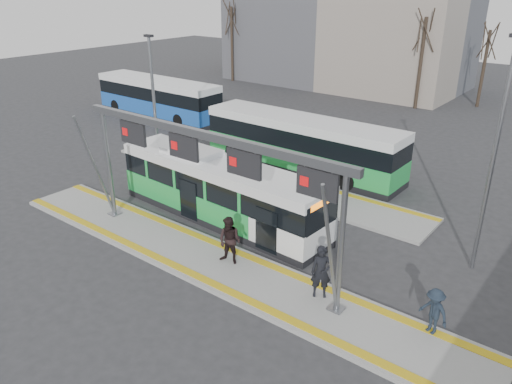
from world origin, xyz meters
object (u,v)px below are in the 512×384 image
passenger_b (230,241)px  passenger_c (434,311)px  gantry (205,159)px  passenger_a (321,272)px  hero_bus (220,191)px

passenger_b → passenger_c: size_ratio=1.22×
gantry → passenger_a: (4.99, 0.38, -3.17)m
passenger_a → passenger_b: bearing=150.1°
gantry → hero_bus: gantry is taller
gantry → passenger_c: bearing=5.5°
gantry → passenger_c: 9.45m
passenger_b → passenger_c: 7.80m
hero_bus → passenger_c: hero_bus is taller
passenger_b → passenger_c: (7.76, 0.73, -0.18)m
hero_bus → passenger_a: size_ratio=5.77×
gantry → hero_bus: bearing=124.5°
hero_bus → passenger_b: bearing=-40.6°
hero_bus → passenger_a: bearing=-18.1°
gantry → passenger_a: bearing=4.3°
passenger_a → passenger_c: 3.83m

